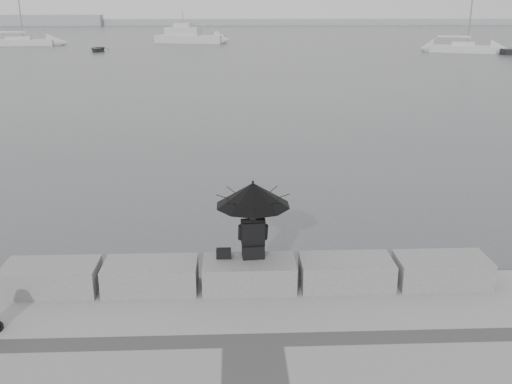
{
  "coord_description": "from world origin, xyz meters",
  "views": [
    {
      "loc": [
        -0.26,
        -9.42,
        5.2
      ],
      "look_at": [
        0.26,
        3.0,
        1.12
      ],
      "focal_mm": 40.0,
      "sensor_mm": 36.0,
      "label": 1
    }
  ],
  "objects_px": {
    "sailboat_left": "(19,42)",
    "motor_cruiser": "(190,37)",
    "dinghy": "(98,49)",
    "sailboat_right": "(463,48)",
    "seated_person": "(253,201)"
  },
  "relations": [
    {
      "from": "sailboat_left",
      "to": "sailboat_right",
      "type": "distance_m",
      "value": 57.33
    },
    {
      "from": "seated_person",
      "to": "dinghy",
      "type": "relative_size",
      "value": 0.4
    },
    {
      "from": "sailboat_left",
      "to": "dinghy",
      "type": "height_order",
      "value": "sailboat_left"
    },
    {
      "from": "sailboat_left",
      "to": "motor_cruiser",
      "type": "height_order",
      "value": "sailboat_left"
    },
    {
      "from": "dinghy",
      "to": "motor_cruiser",
      "type": "bearing_deg",
      "value": 58.35
    },
    {
      "from": "sailboat_right",
      "to": "motor_cruiser",
      "type": "xyz_separation_m",
      "value": [
        -32.76,
        18.73,
        0.36
      ]
    },
    {
      "from": "seated_person",
      "to": "sailboat_left",
      "type": "distance_m",
      "value": 77.51
    },
    {
      "from": "sailboat_left",
      "to": "motor_cruiser",
      "type": "bearing_deg",
      "value": 7.43
    },
    {
      "from": "seated_person",
      "to": "sailboat_left",
      "type": "xyz_separation_m",
      "value": [
        -29.1,
        71.82,
        -1.52
      ]
    },
    {
      "from": "sailboat_left",
      "to": "sailboat_right",
      "type": "relative_size",
      "value": 1.0
    },
    {
      "from": "motor_cruiser",
      "to": "sailboat_right",
      "type": "bearing_deg",
      "value": -13.04
    },
    {
      "from": "sailboat_left",
      "to": "motor_cruiser",
      "type": "xyz_separation_m",
      "value": [
        22.78,
        4.48,
        0.39
      ]
    },
    {
      "from": "motor_cruiser",
      "to": "dinghy",
      "type": "distance_m",
      "value": 18.38
    },
    {
      "from": "seated_person",
      "to": "motor_cruiser",
      "type": "bearing_deg",
      "value": 90.13
    },
    {
      "from": "sailboat_left",
      "to": "dinghy",
      "type": "bearing_deg",
      "value": -44.15
    }
  ]
}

